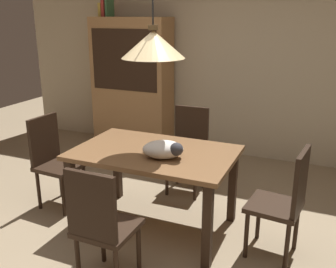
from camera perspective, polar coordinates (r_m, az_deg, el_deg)
The scene contains 13 objects.
ground at distance 3.34m, azimuth -3.87°, elevation -17.17°, with size 10.00×10.00×0.00m, color #998466.
back_wall at distance 5.26m, azimuth 9.26°, elevation 12.47°, with size 6.40×0.10×2.90m, color beige.
dining_table at distance 3.39m, azimuth -2.01°, elevation -4.10°, with size 1.40×0.90×0.75m.
chair_near_front at distance 2.76m, azimuth -9.95°, elevation -12.93°, with size 0.41×0.41×0.93m.
chair_far_back at distance 4.20m, azimuth 3.07°, elevation -1.75°, with size 0.41×0.41×0.93m.
chair_right_side at distance 3.17m, azimuth 17.02°, elevation -9.27°, with size 0.44×0.44×0.93m.
chair_left_side at distance 4.02m, azimuth -16.71°, elevation -3.39°, with size 0.42×0.42×0.93m.
cat_sleeping at distance 3.15m, azimuth -0.57°, elevation -2.31°, with size 0.41×0.33×0.16m.
pendant_lamp at distance 3.16m, azimuth -2.21°, elevation 13.27°, with size 0.52×0.52×1.30m.
hutch_bookcase at distance 5.50m, azimuth -5.31°, elevation 6.93°, with size 1.12×0.45×1.85m.
book_yellow_short at distance 5.62m, azimuth -9.66°, elevation 17.78°, with size 0.04×0.20×0.18m, color gold.
book_red_tall at distance 5.59m, azimuth -9.17°, elevation 18.32°, with size 0.04×0.22×0.28m, color #B73833.
book_green_slim at distance 5.56m, azimuth -8.71°, elevation 18.24°, with size 0.03×0.20×0.26m, color #427A4C.
Camera 1 is at (1.27, -2.43, 1.90)m, focal length 40.91 mm.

